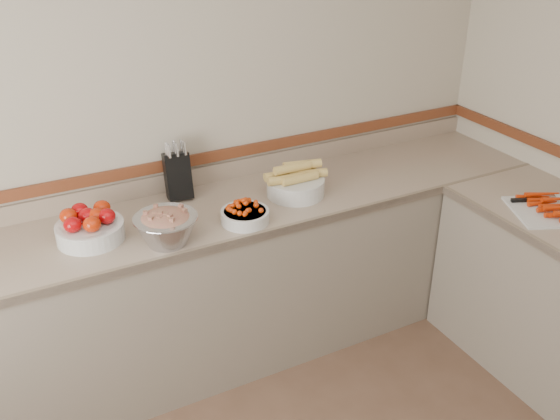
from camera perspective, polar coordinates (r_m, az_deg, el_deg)
name	(u,v)px	position (r m, az deg, el deg)	size (l,w,h in m)	color
back_wall	(159,119)	(3.24, -11.00, 8.13)	(4.00, 4.00, 0.00)	#B6AA96
counter_back	(193,291)	(3.34, -8.00, -7.30)	(4.00, 0.65, 1.08)	gray
knife_block	(178,174)	(3.26, -9.34, 3.22)	(0.15, 0.17, 0.31)	black
tomato_bowl	(90,226)	(2.98, -17.01, -1.45)	(0.31, 0.31, 0.15)	silver
cherry_tomato_bowl	(245,214)	(3.01, -3.24, -0.36)	(0.24, 0.24, 0.13)	silver
corn_bowl	(296,183)	(3.26, 1.43, 2.51)	(0.34, 0.31, 0.18)	silver
rhubarb_bowl	(166,227)	(2.85, -10.36, -1.50)	(0.29, 0.29, 0.17)	#B2B2BA
cutting_board	(556,209)	(3.40, 23.91, 0.11)	(0.53, 0.48, 0.06)	silver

